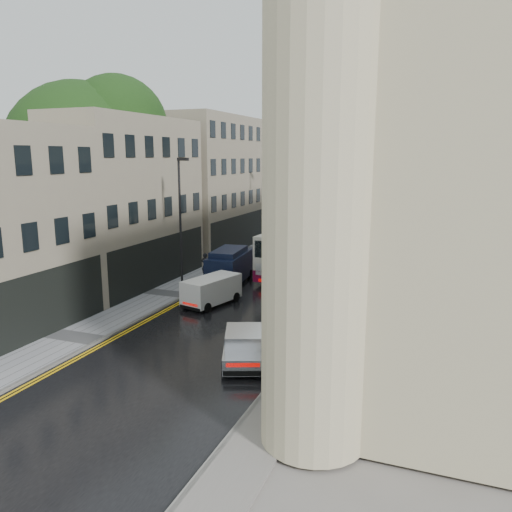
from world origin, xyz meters
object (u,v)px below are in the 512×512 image
Objects in this scene: lamp_post_near at (180,225)px; pedestrian at (205,265)px; lamp_post_far at (270,201)px; navy_van at (209,270)px; tree_near at (82,181)px; cream_bus at (270,255)px; white_lorry at (352,230)px; white_van at (187,293)px; tree_far at (183,183)px; silver_hatchback at (224,358)px.

pedestrian is at bearing 110.89° from lamp_post_near.
navy_van is at bearing -107.71° from lamp_post_far.
tree_near is 13.69m from cream_bus.
white_lorry is 2.19× the size of white_van.
cream_bus is 5.08m from navy_van.
tree_near is 1.67× the size of lamp_post_near.
white_van is at bearing -36.47° from lamp_post_near.
pedestrian is 12.29m from lamp_post_far.
silver_hatchback is (14.68, -23.17, -5.50)m from tree_far.
white_lorry is 0.99× the size of lamp_post_near.
pedestrian reaches higher than silver_hatchback.
lamp_post_far reaches higher than cream_bus.
white_lorry is at bearing 13.84° from tree_far.
pedestrian is at bearing -114.09° from lamp_post_far.
tree_near reaches higher than lamp_post_far.
white_lorry is at bearing 47.75° from tree_near.
silver_hatchback is at bearing 125.83° from pedestrian.
white_van is (-5.75, 7.39, 0.14)m from silver_hatchback.
tree_near is 3.69× the size of silver_hatchback.
lamp_post_far is (0.68, 11.74, 3.57)m from pedestrian.
white_lorry is 4.70× the size of pedestrian.
tree_far is 13.93m from cream_bus.
silver_hatchback is at bearing -94.63° from white_lorry.
tree_near reaches higher than white_lorry.
tree_near is 3.70× the size of white_van.
navy_van is at bearing 113.92° from white_van.
tree_near is at bearing -149.92° from cream_bus.
tree_far is at bearing 88.68° from tree_near.
pedestrian is 0.20× the size of lamp_post_far.
tree_far is 2.52× the size of navy_van.
white_van is at bearing -111.17° from white_lorry.
lamp_post_far is at bearing -176.08° from white_lorry.
navy_van is 2.77m from pedestrian.
tree_far is 12.54m from pedestrian.
silver_hatchback is (-0.14, -26.83, -1.45)m from white_lorry.
tree_near reaches higher than white_van.
silver_hatchback is at bearing -33.41° from lamp_post_near.
white_van is (-2.05, -8.51, -0.84)m from cream_bus.
white_lorry is at bearing 60.49° from navy_van.
tree_near is at bearing -91.32° from tree_far.
white_van is at bearing 106.32° from silver_hatchback.
lamp_post_far is (-7.37, -1.07, 2.38)m from white_lorry.
silver_hatchback is 9.36m from white_van.
navy_van reaches higher than pedestrian.
cream_bus reaches higher than white_van.
tree_near is at bearing -175.97° from navy_van.
cream_bus is 3.31× the size of white_van.
pedestrian is (-7.91, 14.02, 0.27)m from silver_hatchback.
silver_hatchback is 0.76× the size of navy_van.
white_lorry reaches higher than navy_van.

